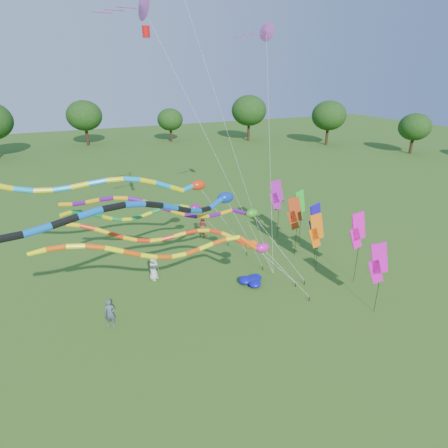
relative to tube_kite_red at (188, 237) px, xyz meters
name	(u,v)px	position (x,y,z in m)	size (l,w,h in m)	color
ground	(273,321)	(3.13, -4.55, -3.74)	(160.00, 160.00, 0.00)	#285516
tree_ring	(270,235)	(2.18, -5.32, 1.85)	(122.11, 117.24, 9.50)	#382314
tube_kite_red	(188,237)	(0.00, 0.00, 0.00)	(12.30, 3.64, 5.71)	black
tube_kite_orange	(187,248)	(-1.13, -3.22, 0.94)	(13.73, 1.14, 6.52)	black
tube_kite_purple	(184,209)	(-0.29, -0.49, 1.92)	(13.13, 3.58, 7.28)	black
tube_kite_blue	(155,210)	(-2.58, -3.21, 3.15)	(15.57, 6.62, 8.63)	black
tube_kite_cyan	(123,185)	(-2.95, 2.13, 2.92)	(16.30, 1.48, 8.82)	black
tube_kite_green	(154,211)	(-1.01, 3.34, 0.64)	(11.35, 3.48, 6.19)	black
delta_kite_high_a	(142,6)	(-1.48, 0.77, 11.62)	(9.37, 2.10, 16.75)	black
delta_kite_high_c	(266,32)	(7.66, 4.92, 11.21)	(2.99, 6.27, 15.90)	black
banner_pole_magenta_b	(358,231)	(9.81, -3.17, -0.14)	(1.16, 0.27, 4.86)	black
banner_pole_orange	(316,231)	(8.58, -0.84, -0.83)	(1.16, 0.28, 4.16)	black
banner_pole_magenta_a	(378,263)	(8.56, -6.10, -0.66)	(1.09, 0.55, 4.34)	black
banner_pole_blue_b	(315,221)	(9.05, -0.10, -0.47)	(1.16, 0.16, 4.53)	black
banner_pole_red	(294,214)	(8.54, 1.59, -0.45)	(1.11, 0.50, 4.55)	black
banner_pole_violet	(276,195)	(9.10, 4.84, -0.13)	(1.11, 0.51, 4.87)	black
banner_pole_green	(299,206)	(9.79, 2.73, -0.44)	(1.16, 0.27, 4.56)	black
blue_nylon_heap	(252,283)	(3.90, -0.86, -3.54)	(1.23, 1.32, 0.43)	#0D0EA9
person_a	(154,268)	(-1.52, 2.53, -2.90)	(0.82, 0.53, 1.68)	beige
person_b	(110,313)	(-4.89, -1.26, -2.92)	(0.59, 0.39, 1.62)	#43515E
person_c	(203,225)	(3.98, 7.71, -2.84)	(0.87, 0.68, 1.79)	brown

